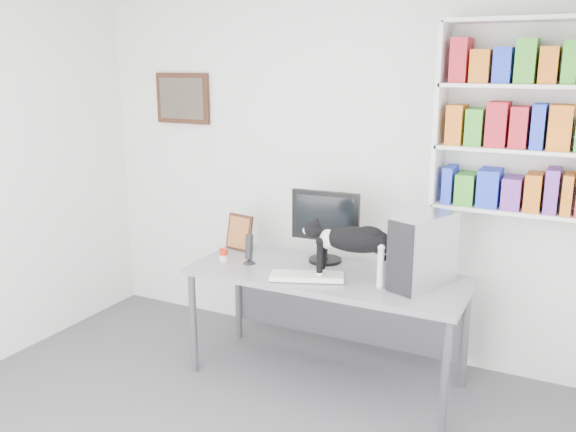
% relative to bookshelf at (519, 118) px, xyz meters
% --- Properties ---
extents(room, '(4.01, 4.01, 2.70)m').
position_rel_bookshelf_xyz_m(room, '(-1.40, -1.85, -0.50)').
color(room, '#4F4F54').
rests_on(room, ground).
extents(bookshelf, '(1.03, 0.28, 1.24)m').
position_rel_bookshelf_xyz_m(bookshelf, '(0.00, 0.00, 0.00)').
color(bookshelf, silver).
rests_on(bookshelf, room).
extents(wall_art, '(0.52, 0.04, 0.42)m').
position_rel_bookshelf_xyz_m(wall_art, '(-2.70, 0.12, 0.05)').
color(wall_art, '#422415').
rests_on(wall_art, room).
extents(desk, '(1.91, 0.75, 0.79)m').
position_rel_bookshelf_xyz_m(desk, '(-1.10, -0.50, -1.45)').
color(desk, gray).
rests_on(desk, room).
extents(monitor, '(0.51, 0.27, 0.53)m').
position_rel_bookshelf_xyz_m(monitor, '(-1.21, -0.27, -0.79)').
color(monitor, black).
rests_on(monitor, desk).
extents(keyboard, '(0.52, 0.35, 0.04)m').
position_rel_bookshelf_xyz_m(keyboard, '(-1.17, -0.67, -1.04)').
color(keyboard, white).
rests_on(keyboard, desk).
extents(pc_tower, '(0.37, 0.51, 0.47)m').
position_rel_bookshelf_xyz_m(pc_tower, '(-0.45, -0.46, -0.82)').
color(pc_tower, silver).
rests_on(pc_tower, desk).
extents(speaker, '(0.12, 0.12, 0.22)m').
position_rel_bookshelf_xyz_m(speaker, '(-1.67, -0.56, -0.94)').
color(speaker, black).
rests_on(speaker, desk).
extents(leaning_print, '(0.24, 0.13, 0.28)m').
position_rel_bookshelf_xyz_m(leaning_print, '(-1.91, -0.29, -0.92)').
color(leaning_print, '#422415').
rests_on(leaning_print, desk).
extents(soup_can, '(0.08, 0.08, 0.09)m').
position_rel_bookshelf_xyz_m(soup_can, '(-1.87, -0.60, -1.01)').
color(soup_can, red).
rests_on(soup_can, desk).
extents(cat, '(0.66, 0.28, 0.40)m').
position_rel_bookshelf_xyz_m(cat, '(-0.87, -0.60, -0.86)').
color(cat, black).
rests_on(cat, desk).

